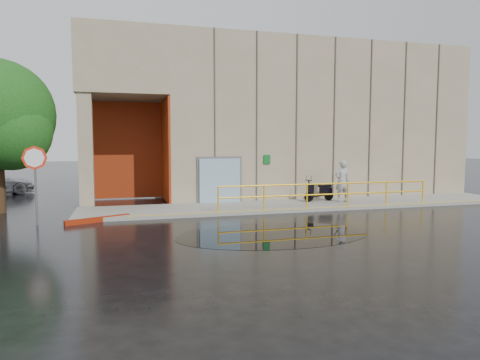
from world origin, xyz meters
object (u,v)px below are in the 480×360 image
(tree_near, at_px, (0,119))
(red_curb, at_px, (98,220))
(scooter, at_px, (319,186))
(person, at_px, (342,181))
(stop_sign, at_px, (35,168))

(tree_near, bearing_deg, red_curb, -39.16)
(scooter, bearing_deg, person, -40.26)
(red_curb, bearing_deg, person, 7.79)
(red_curb, distance_m, tree_near, 6.13)
(person, relative_size, red_curb, 0.80)
(person, bearing_deg, red_curb, 10.47)
(red_curb, bearing_deg, stop_sign, -178.14)
(stop_sign, bearing_deg, scooter, 15.15)
(person, xyz_separation_m, tree_near, (-14.43, 1.61, 2.72))
(stop_sign, distance_m, tree_near, 4.03)
(stop_sign, bearing_deg, tree_near, 124.44)
(person, relative_size, stop_sign, 0.70)
(stop_sign, bearing_deg, red_curb, 7.22)
(scooter, height_order, red_curb, scooter)
(scooter, xyz_separation_m, stop_sign, (-11.80, -2.04, 1.15))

